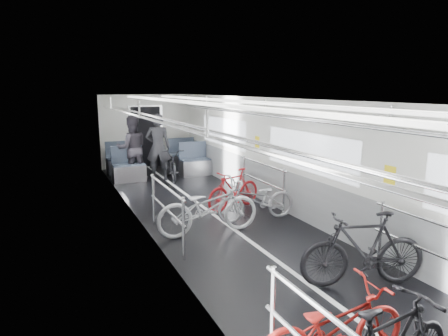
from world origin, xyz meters
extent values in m
cube|color=black|center=(0.00, 0.00, 0.00)|extent=(3.00, 14.00, 0.01)
cube|color=white|center=(0.00, 0.00, 2.40)|extent=(3.00, 14.00, 0.02)
cube|color=silver|center=(-1.50, 0.00, 1.20)|extent=(0.02, 14.00, 2.40)
cube|color=silver|center=(1.50, 0.00, 1.20)|extent=(0.02, 14.00, 2.40)
cube|color=silver|center=(0.00, 7.00, 1.20)|extent=(3.00, 0.02, 2.40)
cube|color=white|center=(0.00, 0.00, 0.01)|extent=(0.08, 13.80, 0.01)
cube|color=gray|center=(-1.47, 0.00, 0.45)|extent=(0.01, 13.90, 0.90)
cube|color=gray|center=(1.47, 0.00, 0.45)|extent=(0.01, 13.90, 0.90)
cube|color=white|center=(-1.47, 0.00, 1.40)|extent=(0.01, 10.80, 0.75)
cube|color=white|center=(1.47, 0.00, 1.40)|extent=(0.01, 10.80, 0.75)
cube|color=white|center=(-0.55, 0.00, 2.34)|extent=(0.14, 13.40, 0.05)
cube|color=white|center=(0.55, 0.00, 2.34)|extent=(0.14, 13.40, 0.05)
cube|color=black|center=(0.00, 6.94, 1.00)|extent=(0.95, 0.10, 2.00)
imported|color=#AA1A14|center=(-0.78, -3.56, 0.41)|extent=(1.61, 0.67, 0.83)
imported|color=silver|center=(-0.51, 0.20, 0.50)|extent=(1.92, 0.72, 1.00)
imported|color=black|center=(0.62, -2.44, 0.51)|extent=(1.78, 0.99, 1.03)
imported|color=#9A9A9E|center=(0.64, 0.48, 0.43)|extent=(1.66, 0.67, 0.86)
imported|color=#A51418|center=(0.55, 1.36, 0.44)|extent=(1.54, 0.85, 0.89)
imported|color=black|center=(0.19, 4.80, 0.46)|extent=(0.87, 1.81, 0.91)
imported|color=black|center=(-0.18, 4.80, 0.96)|extent=(0.81, 0.67, 1.91)
imported|color=#28242B|center=(-0.85, 5.17, 0.92)|extent=(0.94, 0.76, 1.84)
camera|label=1|loc=(-3.09, -6.20, 2.60)|focal=32.00mm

